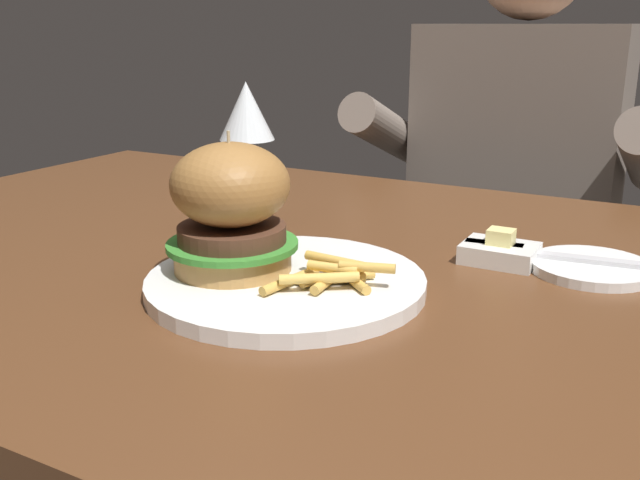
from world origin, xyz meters
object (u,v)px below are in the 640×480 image
object	(u,v)px
burger_sandwich	(231,207)
wine_glass	(247,117)
diner_person	(511,250)
bread_plate	(592,267)
butter_dish	(500,252)
main_plate	(286,283)
table_knife	(542,254)

from	to	relation	value
burger_sandwich	wine_glass	xyz separation A→B (m)	(-0.10, 0.18, 0.06)
diner_person	bread_plate	bearing A→B (deg)	-69.78
butter_dish	diner_person	size ratio (longest dim) A/B	0.06
burger_sandwich	butter_dish	world-z (taller)	burger_sandwich
main_plate	bread_plate	bearing A→B (deg)	37.93
burger_sandwich	diner_person	xyz separation A→B (m)	(0.08, 0.79, -0.25)
main_plate	burger_sandwich	bearing A→B (deg)	-171.51
butter_dish	diner_person	bearing A→B (deg)	101.95
wine_glass	table_knife	bearing A→B (deg)	1.82
bread_plate	diner_person	bearing A→B (deg)	110.22
wine_glass	bread_plate	bearing A→B (deg)	2.45
wine_glass	butter_dish	bearing A→B (deg)	0.55
table_knife	butter_dish	bearing A→B (deg)	-168.79
butter_dish	bread_plate	bearing A→B (deg)	8.96
burger_sandwich	bread_plate	size ratio (longest dim) A/B	1.10
bread_plate	butter_dish	distance (m)	0.09
table_knife	diner_person	size ratio (longest dim) A/B	0.17
burger_sandwich	wine_glass	bearing A→B (deg)	119.84
table_knife	diner_person	distance (m)	0.65
burger_sandwich	bread_plate	xyz separation A→B (m)	(0.30, 0.20, -0.07)
main_plate	bread_plate	size ratio (longest dim) A/B	2.16
main_plate	diner_person	bearing A→B (deg)	88.14
main_plate	table_knife	bearing A→B (deg)	43.32
burger_sandwich	wine_glass	world-z (taller)	wine_glass
bread_plate	table_knife	bearing A→B (deg)	-172.97
table_knife	butter_dish	world-z (taller)	butter_dish
main_plate	wine_glass	size ratio (longest dim) A/B	1.50
wine_glass	table_knife	distance (m)	0.37
main_plate	bread_plate	xyz separation A→B (m)	(0.24, 0.19, -0.00)
main_plate	butter_dish	xyz separation A→B (m)	(0.15, 0.18, 0.00)
bread_plate	table_knife	size ratio (longest dim) A/B	0.62
table_knife	butter_dish	xyz separation A→B (m)	(-0.04, -0.01, -0.00)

